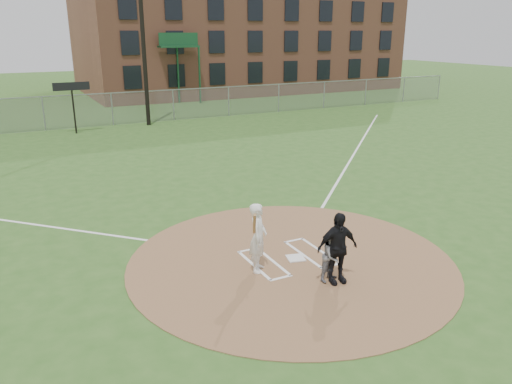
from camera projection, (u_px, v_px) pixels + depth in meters
name	position (u px, v px, depth m)	size (l,w,h in m)	color
ground	(291.00, 261.00, 12.95)	(140.00, 140.00, 0.00)	#2E551D
dirt_circle	(291.00, 260.00, 12.95)	(8.40, 8.40, 0.02)	#8B6341
home_plate	(296.00, 258.00, 13.02)	(0.44, 0.44, 0.03)	silver
foul_line_first	(355.00, 152.00, 24.46)	(0.10, 24.00, 0.01)	white
catcher	(332.00, 256.00, 11.74)	(0.61, 0.47, 1.25)	slate
umpire	(337.00, 248.00, 11.56)	(1.02, 0.42, 1.74)	black
batters_boxes	(288.00, 258.00, 13.07)	(2.08, 1.88, 0.01)	white
batter_at_plate	(258.00, 237.00, 12.13)	(0.82, 1.07, 1.78)	white
outfield_fence	(112.00, 109.00, 31.30)	(56.08, 0.08, 2.03)	slate
brick_warehouse	(236.00, 12.00, 49.73)	(30.00, 17.17, 15.00)	#A35E46
light_pole	(141.00, 14.00, 29.59)	(1.20, 0.30, 12.22)	black
scoreboard_sign	(72.00, 92.00, 28.28)	(2.00, 0.10, 2.93)	black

